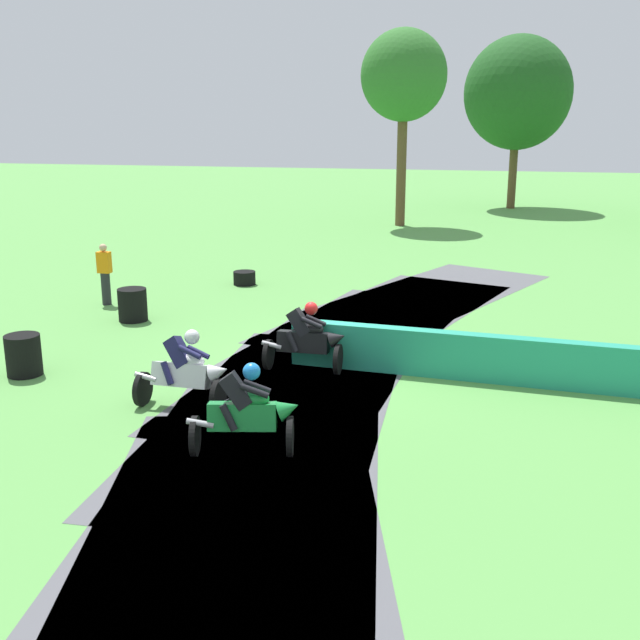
{
  "coord_description": "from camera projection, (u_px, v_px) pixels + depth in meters",
  "views": [
    {
      "loc": [
        3.5,
        -14.2,
        4.82
      ],
      "look_at": [
        0.06,
        0.11,
        0.9
      ],
      "focal_mm": 42.7,
      "sensor_mm": 36.0,
      "label": 1
    }
  ],
  "objects": [
    {
      "name": "ground_plane",
      "position": [
        316.0,
        364.0,
        15.37
      ],
      "size": [
        120.0,
        120.0,
        0.0
      ],
      "primitive_type": "plane",
      "color": "#569947"
    },
    {
      "name": "track_asphalt",
      "position": [
        344.0,
        367.0,
        15.2
      ],
      "size": [
        7.22,
        23.32,
        0.01
      ],
      "color": "#515156",
      "rests_on": "ground"
    },
    {
      "name": "safety_barrier",
      "position": [
        612.0,
        370.0,
        13.64
      ],
      "size": [
        12.09,
        1.13,
        0.9
      ],
      "primitive_type": "cube",
      "rotation": [
        0.0,
        0.0,
        4.64
      ],
      "color": "#239375",
      "rests_on": "ground"
    },
    {
      "name": "motorcycle_lead_black",
      "position": [
        307.0,
        339.0,
        14.79
      ],
      "size": [
        1.68,
        0.69,
        1.42
      ],
      "color": "black",
      "rests_on": "ground"
    },
    {
      "name": "motorcycle_chase_white",
      "position": [
        186.0,
        372.0,
        12.95
      ],
      "size": [
        1.69,
        0.84,
        1.43
      ],
      "color": "black",
      "rests_on": "ground"
    },
    {
      "name": "motorcycle_trailing_green",
      "position": [
        247.0,
        412.0,
        11.12
      ],
      "size": [
        1.68,
        1.01,
        1.43
      ],
      "color": "black",
      "rests_on": "ground"
    },
    {
      "name": "tire_stack_near",
      "position": [
        244.0,
        278.0,
        22.65
      ],
      "size": [
        0.66,
        0.66,
        0.4
      ],
      "color": "black",
      "rests_on": "ground"
    },
    {
      "name": "tire_stack_mid_a",
      "position": [
        133.0,
        305.0,
        18.57
      ],
      "size": [
        0.7,
        0.7,
        0.8
      ],
      "color": "black",
      "rests_on": "ground"
    },
    {
      "name": "tire_stack_mid_b",
      "position": [
        24.0,
        355.0,
        14.63
      ],
      "size": [
        0.67,
        0.67,
        0.8
      ],
      "color": "black",
      "rests_on": "ground"
    },
    {
      "name": "track_marshal",
      "position": [
        105.0,
        274.0,
        20.08
      ],
      "size": [
        0.34,
        0.24,
        1.63
      ],
      "color": "#232328",
      "rests_on": "ground"
    },
    {
      "name": "tree_far_left",
      "position": [
        404.0,
        77.0,
        33.47
      ],
      "size": [
        3.81,
        3.81,
        8.63
      ],
      "color": "brown",
      "rests_on": "ground"
    },
    {
      "name": "tree_mid_rise",
      "position": [
        518.0,
        93.0,
        40.27
      ],
      "size": [
        5.65,
        5.65,
        9.07
      ],
      "color": "brown",
      "rests_on": "ground"
    }
  ]
}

